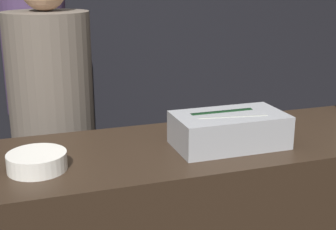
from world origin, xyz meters
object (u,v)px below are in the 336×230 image
object	(u,v)px
person_blond_tee	(54,130)
ice_bin_with_bottles	(229,129)
bowl_white	(37,161)
person_in_hoodie	(38,86)

from	to	relation	value
person_blond_tee	ice_bin_with_bottles	bearing A→B (deg)	-166.98
ice_bin_with_bottles	bowl_white	xyz separation A→B (m)	(-0.73, -0.01, -0.04)
ice_bin_with_bottles	person_blond_tee	world-z (taller)	person_blond_tee
bowl_white	person_in_hoodie	distance (m)	1.59
bowl_white	ice_bin_with_bottles	bearing A→B (deg)	0.84
ice_bin_with_bottles	person_in_hoodie	distance (m)	1.70
person_in_hoodie	person_blond_tee	world-z (taller)	person_in_hoodie
ice_bin_with_bottles	bowl_white	distance (m)	0.73
ice_bin_with_bottles	bowl_white	world-z (taller)	ice_bin_with_bottles
ice_bin_with_bottles	person_in_hoodie	bearing A→B (deg)	111.81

